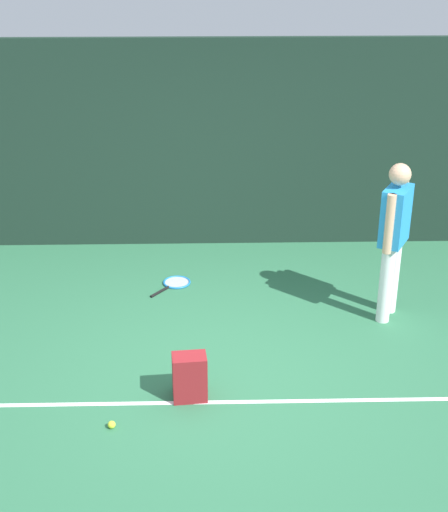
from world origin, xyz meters
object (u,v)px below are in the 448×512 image
Objects in this scene: tennis_player at (394,233)px; tennis_ball_near_player at (112,425)px; backpack at (190,377)px; tennis_racket at (175,283)px.

tennis_player is 25.76× the size of tennis_ball_near_player.
backpack is at bearing 153.76° from tennis_player.
backpack is 6.67× the size of tennis_ball_near_player.
tennis_racket is (-2.28, 0.79, -0.95)m from tennis_player.
tennis_racket is 1.34× the size of backpack.
tennis_player reaches higher than tennis_racket.
backpack is 0.80m from tennis_ball_near_player.
tennis_ball_near_player is at bearing 153.43° from tennis_player.
tennis_player is 2.88× the size of tennis_racket.
backpack reaches higher than tennis_ball_near_player.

